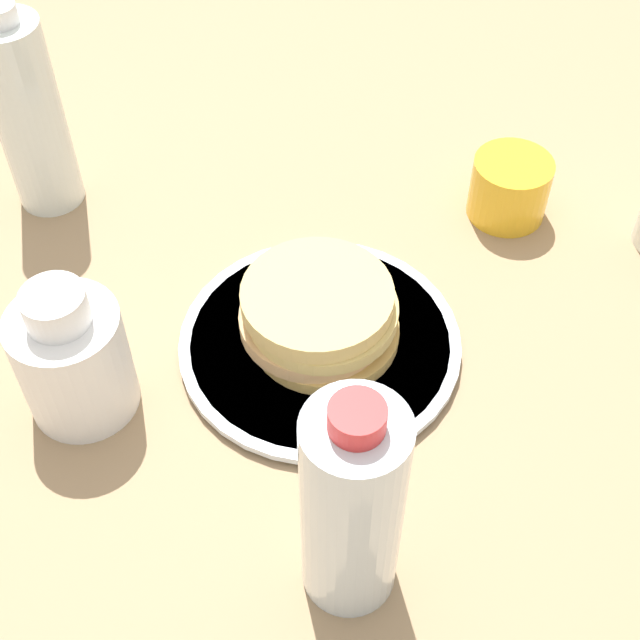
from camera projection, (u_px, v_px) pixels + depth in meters
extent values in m
plane|color=#9E7F5B|center=(297.00, 337.00, 0.83)|extent=(4.00, 4.00, 0.00)
cylinder|color=silver|center=(320.00, 344.00, 0.82)|extent=(0.24, 0.24, 0.01)
cylinder|color=silver|center=(320.00, 342.00, 0.82)|extent=(0.26, 0.26, 0.01)
cylinder|color=tan|center=(325.00, 332.00, 0.81)|extent=(0.14, 0.14, 0.01)
cylinder|color=#DBAC74|center=(312.00, 322.00, 0.80)|extent=(0.14, 0.14, 0.01)
cylinder|color=#D4BA6E|center=(322.00, 311.00, 0.79)|extent=(0.14, 0.14, 0.01)
cylinder|color=#D4B66C|center=(316.00, 301.00, 0.78)|extent=(0.14, 0.14, 0.02)
cylinder|color=yellow|center=(509.00, 188.00, 0.92)|extent=(0.08, 0.08, 0.07)
cylinder|color=white|center=(74.00, 362.00, 0.75)|extent=(0.09, 0.09, 0.11)
cylinder|color=white|center=(55.00, 308.00, 0.69)|extent=(0.05, 0.05, 0.03)
cylinder|color=silver|center=(352.00, 509.00, 0.61)|extent=(0.07, 0.07, 0.20)
cylinder|color=red|center=(357.00, 419.00, 0.52)|extent=(0.04, 0.04, 0.02)
cylinder|color=silver|center=(30.00, 117.00, 0.88)|extent=(0.07, 0.07, 0.21)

